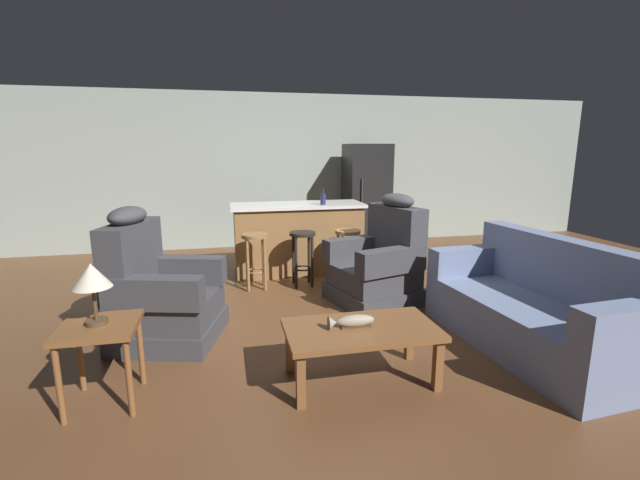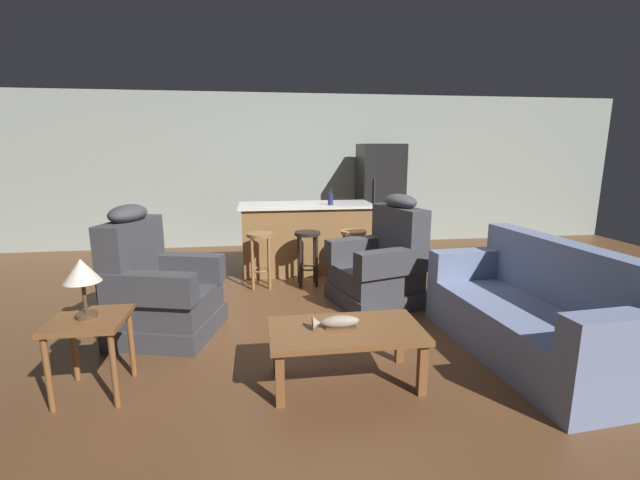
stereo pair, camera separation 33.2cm
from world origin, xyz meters
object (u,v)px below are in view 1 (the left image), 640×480
(end_table, at_px, (100,339))
(coffee_table, at_px, (361,334))
(recliner_near_island, at_px, (380,264))
(bar_stool_middle, at_px, (303,249))
(kitchen_island, at_px, (298,238))
(recliner_near_lamp, at_px, (159,294))
(refrigerator, at_px, (366,197))
(bottle_tall_green, at_px, (323,199))
(fish_figurine, at_px, (351,321))
(couch, at_px, (535,309))
(table_lamp, at_px, (92,279))
(bar_stool_right, at_px, (348,246))
(bar_stool_left, at_px, (255,251))

(end_table, bearing_deg, coffee_table, -3.48)
(recliner_near_island, xyz_separation_m, bar_stool_middle, (-0.74, 0.73, 0.05))
(end_table, distance_m, kitchen_island, 3.36)
(recliner_near_lamp, bearing_deg, refrigerator, 61.34)
(kitchen_island, height_order, refrigerator, refrigerator)
(kitchen_island, bearing_deg, refrigerator, 40.92)
(refrigerator, height_order, bottle_tall_green, refrigerator)
(fish_figurine, xyz_separation_m, bottle_tall_green, (0.42, 2.74, 0.57))
(fish_figurine, distance_m, couch, 1.71)
(end_table, xyz_separation_m, bar_stool_middle, (1.75, 2.21, 0.01))
(refrigerator, bearing_deg, table_lamp, -128.43)
(coffee_table, relative_size, recliner_near_lamp, 0.92)
(recliner_near_island, height_order, bar_stool_right, recliner_near_island)
(recliner_near_lamp, distance_m, bottle_tall_green, 2.60)
(kitchen_island, xyz_separation_m, refrigerator, (1.38, 1.20, 0.40))
(fish_figurine, relative_size, recliner_near_island, 0.28)
(bar_stool_left, height_order, bottle_tall_green, bottle_tall_green)
(kitchen_island, bearing_deg, table_lamp, -122.65)
(kitchen_island, distance_m, bar_stool_right, 0.82)
(kitchen_island, distance_m, bottle_tall_green, 0.66)
(bar_stool_middle, xyz_separation_m, refrigerator, (1.43, 1.83, 0.41))
(bar_stool_middle, distance_m, refrigerator, 2.36)
(bar_stool_middle, relative_size, refrigerator, 0.39)
(recliner_near_lamp, relative_size, end_table, 2.14)
(kitchen_island, distance_m, refrigerator, 1.88)
(recliner_near_lamp, distance_m, bar_stool_left, 1.56)
(table_lamp, height_order, bar_stool_middle, table_lamp)
(refrigerator, bearing_deg, recliner_near_island, -105.22)
(fish_figurine, height_order, bar_stool_right, bar_stool_right)
(table_lamp, bearing_deg, recliner_near_island, 30.44)
(end_table, bearing_deg, couch, 1.63)
(bar_stool_left, distance_m, bar_stool_right, 1.16)
(recliner_near_island, distance_m, bar_stool_right, 0.75)
(table_lamp, distance_m, bar_stool_middle, 2.85)
(end_table, relative_size, table_lamp, 1.37)
(couch, relative_size, bar_stool_right, 2.88)
(coffee_table, bearing_deg, bar_stool_right, 76.23)
(bottle_tall_green, bearing_deg, coffee_table, -97.23)
(bar_stool_middle, bearing_deg, bar_stool_left, 180.00)
(refrigerator, bearing_deg, fish_figurine, -109.93)
(couch, xyz_separation_m, refrigerator, (-0.20, 3.94, 0.54))
(coffee_table, bearing_deg, bar_stool_left, 104.30)
(bar_stool_middle, bearing_deg, bar_stool_right, 0.00)
(refrigerator, bearing_deg, couch, -87.15)
(coffee_table, relative_size, bar_stool_middle, 1.62)
(bar_stool_right, bearing_deg, fish_figurine, -105.60)
(recliner_near_lamp, bearing_deg, end_table, -88.61)
(recliner_near_island, bearing_deg, couch, 105.97)
(recliner_near_lamp, distance_m, bar_stool_middle, 1.96)
(bottle_tall_green, bearing_deg, recliner_near_lamp, -138.01)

